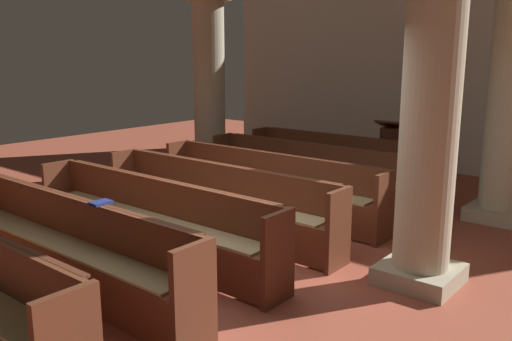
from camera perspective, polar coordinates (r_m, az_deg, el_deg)
ground_plane at (r=5.95m, az=-2.31°, el=-9.72°), size 19.20×19.20×0.00m
back_wall at (r=10.84m, az=19.93°, el=11.68°), size 10.00×0.16×4.50m
pew_row_0 at (r=9.19m, az=9.21°, el=1.07°), size 3.61×0.46×0.86m
pew_row_1 at (r=8.33m, az=5.60°, el=0.01°), size 3.61×0.46×0.86m
pew_row_2 at (r=7.50m, az=1.16°, el=-1.30°), size 3.61×0.47×0.86m
pew_row_3 at (r=6.74m, az=-4.32°, el=-2.90°), size 3.61×0.46×0.86m
pew_row_4 at (r=6.06m, az=-11.13°, el=-4.85°), size 3.61×0.46×0.86m
pew_row_5 at (r=5.50m, az=-19.56°, el=-7.14°), size 3.61×0.47×0.86m
pillar_aisle_side at (r=7.84m, az=25.35°, el=7.92°), size 0.84×0.84×3.44m
pillar_far_side at (r=10.10m, az=-4.98°, el=9.75°), size 0.84×0.84×3.44m
pillar_aisle_rear at (r=5.27m, az=17.97°, el=6.94°), size 0.79×0.79×3.44m
lectern at (r=9.87m, az=13.90°, el=1.56°), size 0.48×0.45×1.08m
hymn_book at (r=5.20m, az=-16.06°, el=-3.28°), size 0.13×0.19×0.03m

